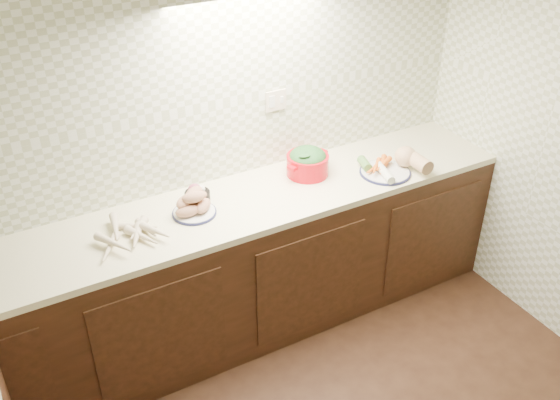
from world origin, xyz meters
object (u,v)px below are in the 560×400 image
onion_bowl (197,194)px  veg_plate (394,163)px  dutch_oven (308,162)px  parsnip_pile (138,232)px  sweet_potato_plate (193,204)px

onion_bowl → veg_plate: bearing=-12.7°
dutch_oven → parsnip_pile: bearing=168.7°
sweet_potato_plate → veg_plate: (1.23, -0.15, -0.01)m
parsnip_pile → veg_plate: (1.56, -0.09, 0.02)m
parsnip_pile → sweet_potato_plate: bearing=10.8°
onion_bowl → dutch_oven: 0.69m
parsnip_pile → dutch_oven: 1.09m
parsnip_pile → dutch_oven: size_ratio=1.16×
parsnip_pile → sweet_potato_plate: 0.34m
sweet_potato_plate → veg_plate: size_ratio=0.62×
veg_plate → dutch_oven: bearing=155.6°
onion_bowl → veg_plate: 1.19m
parsnip_pile → onion_bowl: onion_bowl is taller
parsnip_pile → sweet_potato_plate: size_ratio=1.53×
parsnip_pile → onion_bowl: size_ratio=2.59×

